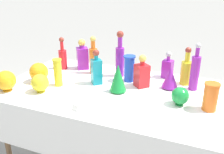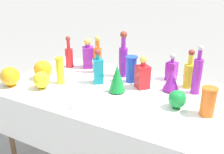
{
  "view_description": "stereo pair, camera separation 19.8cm",
  "coord_description": "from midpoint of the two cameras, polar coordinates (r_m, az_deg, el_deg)",
  "views": [
    {
      "loc": [
        0.69,
        -1.7,
        1.6
      ],
      "look_at": [
        0.0,
        0.0,
        0.86
      ],
      "focal_mm": 40.0,
      "sensor_mm": 36.0,
      "label": 1
    },
    {
      "loc": [
        0.87,
        -1.62,
        1.6
      ],
      "look_at": [
        0.0,
        0.0,
        0.86
      ],
      "focal_mm": 40.0,
      "sensor_mm": 36.0,
      "label": 2
    }
  ],
  "objects": [
    {
      "name": "display_table",
      "position": [
        2.01,
        2.27,
        -4.69
      ],
      "size": [
        1.78,
        1.04,
        0.76
      ],
      "color": "white",
      "rests_on": "ground"
    },
    {
      "name": "tall_bottle_0",
      "position": [
        2.12,
        19.81,
        0.8
      ],
      "size": [
        0.09,
        0.09,
        0.32
      ],
      "color": "yellow",
      "rests_on": "display_table"
    },
    {
      "name": "tall_bottle_1",
      "position": [
        2.31,
        -0.82,
        4.41
      ],
      "size": [
        0.08,
        0.08,
        0.35
      ],
      "color": "orange",
      "rests_on": "display_table"
    },
    {
      "name": "tall_bottle_2",
      "position": [
        2.49,
        -7.55,
        4.86
      ],
      "size": [
        0.08,
        0.08,
        0.31
      ],
      "color": "red",
      "rests_on": "display_table"
    },
    {
      "name": "tall_bottle_3",
      "position": [
        2.02,
        21.58,
        0.51
      ],
      "size": [
        0.07,
        0.07,
        0.38
      ],
      "color": "purple",
      "rests_on": "display_table"
    },
    {
      "name": "tall_bottle_4",
      "position": [
        2.22,
        5.15,
        4.38
      ],
      "size": [
        0.08,
        0.08,
        0.41
      ],
      "color": "purple",
      "rests_on": "display_table"
    },
    {
      "name": "square_decanter_0",
      "position": [
        2.08,
        -0.51,
        1.78
      ],
      "size": [
        0.11,
        0.11,
        0.3
      ],
      "color": "teal",
      "rests_on": "display_table"
    },
    {
      "name": "square_decanter_1",
      "position": [
        2.24,
        15.95,
        1.62
      ],
      "size": [
        0.1,
        0.1,
        0.24
      ],
      "color": "purple",
      "rests_on": "display_table"
    },
    {
      "name": "square_decanter_2",
      "position": [
        2.45,
        -3.19,
        4.92
      ],
      "size": [
        0.15,
        0.15,
        0.29
      ],
      "color": "purple",
      "rests_on": "display_table"
    },
    {
      "name": "square_decanter_3",
      "position": [
        2.02,
        9.81,
        0.41
      ],
      "size": [
        0.14,
        0.14,
        0.27
      ],
      "color": "red",
      "rests_on": "display_table"
    },
    {
      "name": "slender_vase_0",
      "position": [
        2.1,
        -9.17,
        1.6
      ],
      "size": [
        0.08,
        0.08,
        0.23
      ],
      "color": "yellow",
      "rests_on": "display_table"
    },
    {
      "name": "slender_vase_1",
      "position": [
        2.12,
        7.11,
        1.91
      ],
      "size": [
        0.1,
        0.1,
        0.23
      ],
      "color": "blue",
      "rests_on": "display_table"
    },
    {
      "name": "slender_vase_2",
      "position": [
        1.75,
        24.23,
        -5.04
      ],
      "size": [
        0.1,
        0.1,
        0.2
      ],
      "color": "orange",
      "rests_on": "display_table"
    },
    {
      "name": "fluted_vase_0",
      "position": [
        2.02,
        16.19,
        -0.73
      ],
      "size": [
        0.13,
        0.13,
        0.18
      ],
      "color": "purple",
      "rests_on": "display_table"
    },
    {
      "name": "fluted_vase_1",
      "position": [
        1.92,
        4.14,
        -0.3
      ],
      "size": [
        0.13,
        0.13,
        0.23
      ],
      "color": "#198C38",
      "rests_on": "display_table"
    },
    {
      "name": "round_bowl_0",
      "position": [
        2.24,
        -13.07,
        1.64
      ],
      "size": [
        0.16,
        0.16,
        0.17
      ],
      "color": "orange",
      "rests_on": "display_table"
    },
    {
      "name": "round_bowl_1",
      "position": [
        2.16,
        -19.86,
        0.1
      ],
      "size": [
        0.16,
        0.16,
        0.16
      ],
      "color": "orange",
      "rests_on": "display_table"
    },
    {
      "name": "round_bowl_2",
      "position": [
        1.78,
        17.82,
        -4.91
      ],
      "size": [
        0.12,
        0.12,
        0.13
      ],
      "color": "#198C38",
      "rests_on": "display_table"
    },
    {
      "name": "round_bowl_3",
      "position": [
        2.04,
        -13.16,
        -0.7
      ],
      "size": [
        0.14,
        0.14,
        0.15
      ],
      "color": "yellow",
      "rests_on": "display_table"
    },
    {
      "name": "price_tag_left",
      "position": [
        1.72,
        -6.27,
        -6.67
      ],
      "size": [
        0.06,
        0.03,
        0.04
      ],
      "primitive_type": "cube",
      "rotation": [
        -0.21,
        0.0,
        -0.22
      ],
      "color": "white",
      "rests_on": "display_table"
    }
  ]
}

